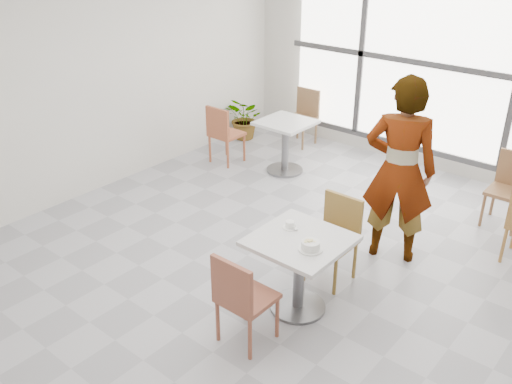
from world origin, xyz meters
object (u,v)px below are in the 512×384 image
Objects in this scene: person at (399,171)px; chair_far at (336,233)px; bg_table_left at (285,139)px; bg_chair_left_near at (223,131)px; coffee_cup at (290,225)px; plant_left at (246,119)px; bg_chair_left_far at (304,113)px; bg_chair_right_far at (511,184)px; oatmeal_bowl at (311,245)px; main_table at (299,261)px; chair_near at (241,295)px.

chair_far is at bearing 48.83° from person.
bg_table_left is (-2.21, 1.03, -0.50)m from person.
bg_table_left is 0.86× the size of bg_chair_left_near.
plant_left is (-3.08, 2.95, -0.43)m from coffee_cup.
bg_chair_right_far is at bearing -10.20° from bg_chair_left_far.
coffee_cup is (-0.35, 0.18, -0.01)m from oatmeal_bowl.
chair_far and bg_chair_left_near have the same top height.
bg_chair_left_far is (-2.42, 2.84, 0.00)m from chair_far.
bg_chair_left_near is (-2.83, 1.40, 0.00)m from chair_far.
plant_left is at bearing 136.31° from coffee_cup.
coffee_cup is at bearing -52.08° from bg_table_left.
coffee_cup is at bearing 143.69° from bg_chair_left_near.
person is 2.49m from bg_table_left.
bg_chair_left_far is at bearing -106.00° from bg_chair_left_near.
bg_chair_left_near is 1.00× the size of bg_chair_right_far.
main_table is at bearing -50.49° from bg_table_left.
chair_far is 0.65m from coffee_cup.
oatmeal_bowl is 3.32m from bg_table_left.
bg_table_left is at bearing 130.78° from oatmeal_bowl.
main_table is 0.92× the size of bg_chair_left_far.
oatmeal_bowl is 3.73m from bg_chair_left_near.
main_table is 0.33m from coffee_cup.
oatmeal_bowl is 1.49m from person.
bg_chair_left_near is 1.50m from bg_chair_left_far.
bg_chair_right_far is (0.71, 1.51, -0.49)m from person.
bg_chair_left_far reaches higher than bg_table_left.
plant_left is at bearing -49.60° from chair_near.
chair_far is at bearing -41.90° from bg_table_left.
main_table is 0.66m from chair_far.
coffee_cup reaches higher than main_table.
plant_left is (-3.44, 3.13, -0.45)m from oatmeal_bowl.
bg_chair_right_far is at bearing -105.69° from chair_near.
coffee_cup is 0.18× the size of bg_chair_left_far.
person is (0.40, 1.29, 0.21)m from coffee_cup.
chair_near is 1.25× the size of plant_left.
oatmeal_bowl is 0.24× the size of bg_chair_left_far.
person is 3.91m from plant_left.
person reaches higher than bg_table_left.
bg_chair_right_far is at bearing -167.60° from bg_chair_left_near.
chair_far is at bearing 105.18° from oatmeal_bowl.
oatmeal_bowl reaches higher than bg_table_left.
oatmeal_bowl is 4.46m from bg_chair_left_far.
person is (0.22, 1.39, 0.47)m from main_table.
bg_chair_left_far is 3.43m from bg_chair_right_far.
bg_table_left is at bearing -67.17° from bg_chair_left_far.
chair_far is 4.14× the size of oatmeal_bowl.
oatmeal_bowl is 0.40m from coffee_cup.
bg_table_left is 2.95m from bg_chair_right_far.
bg_chair_left_near and bg_chair_right_far have the same top height.
chair_near is 0.44× the size of person.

